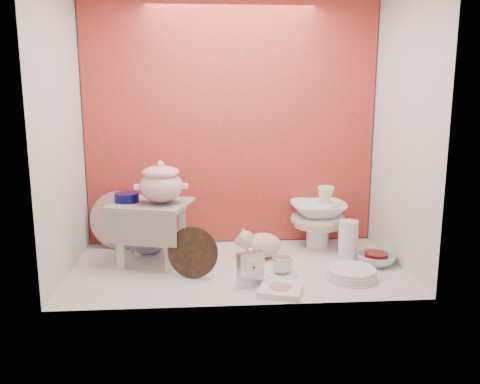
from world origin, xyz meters
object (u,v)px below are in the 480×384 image
object	(u,v)px
dinner_plate_stack	(352,274)
porcelain_tower	(318,217)
step_stool	(152,233)
crystal_bowl	(376,259)
gold_rim_teacup	(282,265)
floral_platter	(120,220)
plush_pig	(263,245)
mantel_clock	(250,267)
soup_tureen	(161,182)
blue_white_vase	(146,230)

from	to	relation	value
dinner_plate_stack	porcelain_tower	size ratio (longest dim) A/B	0.67
dinner_plate_stack	step_stool	bearing A→B (deg)	162.84
crystal_bowl	gold_rim_teacup	bearing A→B (deg)	-168.59
floral_platter	porcelain_tower	bearing A→B (deg)	-3.59
dinner_plate_stack	porcelain_tower	world-z (taller)	porcelain_tower
floral_platter	porcelain_tower	xyz separation A→B (m)	(1.21, -0.08, 0.01)
floral_platter	crystal_bowl	xyz separation A→B (m)	(1.47, -0.42, -0.15)
porcelain_tower	dinner_plate_stack	bearing A→B (deg)	-83.88
floral_platter	plush_pig	distance (m)	0.90
floral_platter	mantel_clock	bearing A→B (deg)	-42.12
soup_tureen	floral_platter	xyz separation A→B (m)	(-0.29, 0.33, -0.29)
soup_tureen	porcelain_tower	size ratio (longest dim) A/B	0.71
crystal_bowl	porcelain_tower	world-z (taller)	porcelain_tower
step_stool	crystal_bowl	bearing A→B (deg)	10.66
gold_rim_teacup	dinner_plate_stack	distance (m)	0.36
porcelain_tower	soup_tureen	bearing A→B (deg)	-164.93
plush_pig	dinner_plate_stack	distance (m)	0.56
plush_pig	crystal_bowl	bearing A→B (deg)	3.24
floral_platter	dinner_plate_stack	xyz separation A→B (m)	(1.27, -0.62, -0.15)
soup_tureen	plush_pig	size ratio (longest dim) A/B	1.02
step_stool	plush_pig	size ratio (longest dim) A/B	1.52
blue_white_vase	porcelain_tower	world-z (taller)	porcelain_tower
step_stool	crystal_bowl	distance (m)	1.26
step_stool	blue_white_vase	size ratio (longest dim) A/B	1.54
floral_platter	porcelain_tower	size ratio (longest dim) A/B	0.93
dinner_plate_stack	blue_white_vase	bearing A→B (deg)	154.27
soup_tureen	gold_rim_teacup	distance (m)	0.79
floral_platter	mantel_clock	size ratio (longest dim) A/B	1.83
plush_pig	porcelain_tower	distance (m)	0.42
step_stool	soup_tureen	world-z (taller)	soup_tureen
soup_tureen	floral_platter	world-z (taller)	soup_tureen
soup_tureen	plush_pig	bearing A→B (deg)	7.18
dinner_plate_stack	gold_rim_teacup	bearing A→B (deg)	166.13
soup_tureen	blue_white_vase	distance (m)	0.43
gold_rim_teacup	floral_platter	bearing A→B (deg)	150.08
mantel_clock	gold_rim_teacup	world-z (taller)	mantel_clock
blue_white_vase	dinner_plate_stack	distance (m)	1.23
gold_rim_teacup	porcelain_tower	xyz separation A→B (m)	(0.29, 0.45, 0.14)
crystal_bowl	porcelain_tower	distance (m)	0.46
floral_platter	mantel_clock	xyz separation A→B (m)	(0.74, -0.67, -0.08)
plush_pig	porcelain_tower	world-z (taller)	porcelain_tower
blue_white_vase	gold_rim_teacup	world-z (taller)	blue_white_vase
blue_white_vase	crystal_bowl	size ratio (longest dim) A/B	1.30
plush_pig	porcelain_tower	xyz separation A→B (m)	(0.36, 0.18, 0.11)
mantel_clock	plush_pig	bearing A→B (deg)	51.79
floral_platter	crystal_bowl	distance (m)	1.54
blue_white_vase	gold_rim_teacup	distance (m)	0.88
soup_tureen	step_stool	bearing A→B (deg)	152.05
soup_tureen	blue_white_vase	size ratio (longest dim) A/B	1.03
crystal_bowl	porcelain_tower	xyz separation A→B (m)	(-0.26, 0.34, 0.16)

